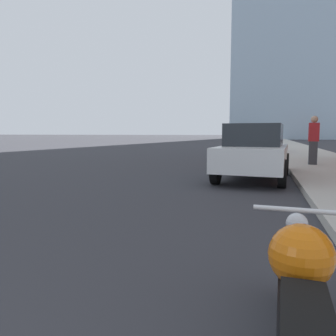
{
  "coord_description": "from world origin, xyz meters",
  "views": [
    {
      "loc": [
        2.76,
        1.39,
        1.34
      ],
      "look_at": [
        1.33,
        6.34,
        0.79
      ],
      "focal_mm": 35.0,
      "sensor_mm": 36.0,
      "label": 1
    }
  ],
  "objects_px": {
    "motorcycle": "(301,311)",
    "pedestrian": "(314,139)",
    "parked_car_white": "(254,151)",
    "parked_car_blue": "(258,141)"
  },
  "relations": [
    {
      "from": "parked_car_white",
      "to": "parked_car_blue",
      "type": "xyz_separation_m",
      "value": [
        -0.07,
        12.64,
        -0.03
      ]
    },
    {
      "from": "parked_car_white",
      "to": "parked_car_blue",
      "type": "distance_m",
      "value": 12.64
    },
    {
      "from": "motorcycle",
      "to": "parked_car_white",
      "type": "distance_m",
      "value": 7.96
    },
    {
      "from": "motorcycle",
      "to": "parked_car_white",
      "type": "relative_size",
      "value": 0.54
    },
    {
      "from": "parked_car_white",
      "to": "parked_car_blue",
      "type": "height_order",
      "value": "parked_car_white"
    },
    {
      "from": "parked_car_blue",
      "to": "pedestrian",
      "type": "distance_m",
      "value": 9.27
    },
    {
      "from": "motorcycle",
      "to": "pedestrian",
      "type": "bearing_deg",
      "value": 85.21
    },
    {
      "from": "parked_car_blue",
      "to": "pedestrian",
      "type": "relative_size",
      "value": 2.49
    },
    {
      "from": "motorcycle",
      "to": "parked_car_white",
      "type": "xyz_separation_m",
      "value": [
        -0.44,
        7.94,
        0.4
      ]
    },
    {
      "from": "motorcycle",
      "to": "parked_car_blue",
      "type": "relative_size",
      "value": 0.51
    }
  ]
}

